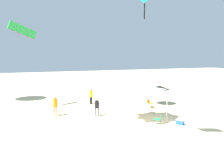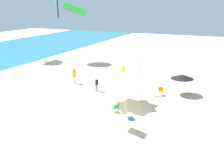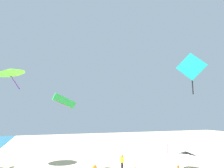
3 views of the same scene
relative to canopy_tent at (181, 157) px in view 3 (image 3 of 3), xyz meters
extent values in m
cube|color=silver|center=(0.00, 0.00, -0.18)|extent=(3.51, 3.63, 0.10)
pyramid|color=silver|center=(0.00, 0.00, 0.07)|extent=(3.44, 3.56, 0.39)
cylinder|color=silver|center=(5.04, -4.67, -1.67)|extent=(0.07, 0.06, 2.10)
cone|color=black|center=(5.03, -4.67, -0.82)|extent=(2.28, 2.28, 0.45)
cube|color=orange|center=(4.16, -2.80, -2.11)|extent=(0.37, 0.49, 0.41)
cylinder|color=silver|center=(3.19, -0.91, -0.92)|extent=(0.06, 0.06, 3.61)
cube|color=pink|center=(3.37, -0.91, 0.23)|extent=(0.30, 0.02, 1.10)
sphere|color=tan|center=(3.81, 7.14, -1.01)|extent=(0.27, 0.27, 0.27)
sphere|color=tan|center=(2.42, 3.54, -1.20)|extent=(0.24, 0.24, 0.24)
cylinder|color=black|center=(7.74, 2.58, -2.31)|extent=(0.16, 0.16, 0.82)
cylinder|color=black|center=(7.51, 2.79, -2.31)|extent=(0.16, 0.16, 0.82)
cylinder|color=yellow|center=(7.63, 2.68, -1.55)|extent=(0.43, 0.43, 0.71)
sphere|color=tan|center=(7.63, 2.68, -1.06)|extent=(0.27, 0.27, 0.27)
cone|color=#66D82D|center=(13.31, 16.39, 9.60)|extent=(4.49, 4.53, 1.43)
cylinder|color=purple|center=(14.70, 15.95, 8.41)|extent=(0.62, 1.61, 2.22)
cube|color=green|center=(8.54, 9.69, 5.42)|extent=(1.22, 2.91, 1.81)
cube|color=#E02D9E|center=(8.54, 9.69, 5.03)|extent=(0.90, 2.18, 1.02)
cube|color=teal|center=(-4.86, 2.61, 7.07)|extent=(1.49, 1.52, 2.07)
cylinder|color=black|center=(-4.86, 2.61, 5.86)|extent=(0.07, 0.07, 1.48)
camera|label=1|loc=(-18.32, 9.70, 3.05)|focal=38.28mm
camera|label=2|loc=(-20.44, -8.60, 6.09)|focal=41.80mm
camera|label=3|loc=(-15.55, 12.35, 3.66)|focal=31.65mm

